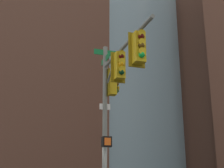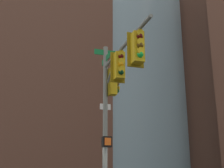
{
  "view_description": "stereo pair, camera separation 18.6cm",
  "coord_description": "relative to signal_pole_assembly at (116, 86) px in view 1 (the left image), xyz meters",
  "views": [
    {
      "loc": [
        9.24,
        8.63,
        1.47
      ],
      "look_at": [
        0.84,
        0.74,
        4.83
      ],
      "focal_mm": 50.24,
      "sensor_mm": 36.0,
      "label": 1
    },
    {
      "loc": [
        9.12,
        8.76,
        1.47
      ],
      "look_at": [
        0.84,
        0.74,
        4.83
      ],
      "focal_mm": 50.24,
      "sensor_mm": 36.0,
      "label": 2
    }
  ],
  "objects": [
    {
      "name": "building_brick_nearside",
      "position": [
        -12.01,
        -29.4,
        13.2
      ],
      "size": [
        19.72,
        16.27,
        35.73
      ],
      "primitive_type": "cube",
      "color": "brown",
      "rests_on": "ground_plane"
    },
    {
      "name": "building_brick_farside",
      "position": [
        -55.11,
        -20.07,
        17.01
      ],
      "size": [
        20.41,
        18.14,
        43.35
      ],
      "primitive_type": "cube",
      "color": "brown",
      "rests_on": "ground_plane"
    },
    {
      "name": "signal_pole_assembly",
      "position": [
        0.0,
        0.0,
        0.0
      ],
      "size": [
        2.8,
        4.54,
        6.71
      ],
      "rotation": [
        0.0,
        0.0,
        1.08
      ],
      "color": "slate",
      "rests_on": "ground_plane"
    }
  ]
}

